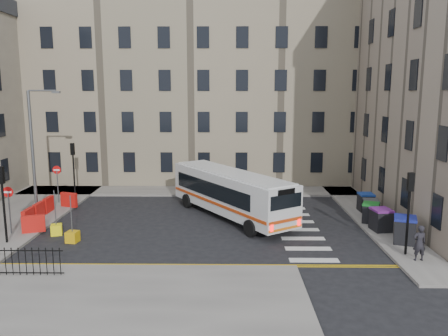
{
  "coord_description": "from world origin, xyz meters",
  "views": [
    {
      "loc": [
        -0.15,
        -26.13,
        8.06
      ],
      "look_at": [
        -0.48,
        2.86,
        3.0
      ],
      "focal_mm": 35.0,
      "sensor_mm": 36.0,
      "label": 1
    }
  ],
  "objects_px": {
    "wheelie_bin_c": "(371,213)",
    "wheelie_bin_d": "(371,208)",
    "wheelie_bin_a": "(405,230)",
    "wheelie_bin_e": "(366,202)",
    "wheelie_bin_b": "(381,220)",
    "bus": "(230,192)",
    "streetlamp": "(32,150)",
    "pedestrian": "(419,243)",
    "bollard_chevron": "(73,237)",
    "bollard_yellow": "(57,230)"
  },
  "relations": [
    {
      "from": "bus",
      "to": "bollard_yellow",
      "type": "relative_size",
      "value": 17.26
    },
    {
      "from": "wheelie_bin_c",
      "to": "bus",
      "type": "bearing_deg",
      "value": -166.97
    },
    {
      "from": "wheelie_bin_d",
      "to": "bollard_chevron",
      "type": "height_order",
      "value": "wheelie_bin_d"
    },
    {
      "from": "wheelie_bin_a",
      "to": "pedestrian",
      "type": "xyz_separation_m",
      "value": [
        -0.32,
        -2.53,
        0.16
      ]
    },
    {
      "from": "wheelie_bin_a",
      "to": "wheelie_bin_e",
      "type": "distance_m",
      "value": 6.28
    },
    {
      "from": "wheelie_bin_c",
      "to": "wheelie_bin_d",
      "type": "bearing_deg",
      "value": 94.21
    },
    {
      "from": "streetlamp",
      "to": "bollard_yellow",
      "type": "xyz_separation_m",
      "value": [
        3.0,
        -4.3,
        -4.04
      ]
    },
    {
      "from": "wheelie_bin_c",
      "to": "bollard_chevron",
      "type": "distance_m",
      "value": 17.55
    },
    {
      "from": "wheelie_bin_a",
      "to": "wheelie_bin_e",
      "type": "relative_size",
      "value": 1.31
    },
    {
      "from": "wheelie_bin_d",
      "to": "bollard_chevron",
      "type": "xyz_separation_m",
      "value": [
        -17.56,
        -4.44,
        -0.44
      ]
    },
    {
      "from": "bus",
      "to": "wheelie_bin_a",
      "type": "distance_m",
      "value": 10.62
    },
    {
      "from": "wheelie_bin_e",
      "to": "wheelie_bin_c",
      "type": "bearing_deg",
      "value": -102.04
    },
    {
      "from": "streetlamp",
      "to": "wheelie_bin_d",
      "type": "relative_size",
      "value": 6.97
    },
    {
      "from": "bus",
      "to": "wheelie_bin_c",
      "type": "xyz_separation_m",
      "value": [
        8.62,
        -1.48,
        -0.95
      ]
    },
    {
      "from": "wheelie_bin_d",
      "to": "wheelie_bin_e",
      "type": "distance_m",
      "value": 1.57
    },
    {
      "from": "wheelie_bin_b",
      "to": "wheelie_bin_e",
      "type": "relative_size",
      "value": 1.09
    },
    {
      "from": "bollard_yellow",
      "to": "pedestrian",
      "type": "bearing_deg",
      "value": -12.04
    },
    {
      "from": "wheelie_bin_e",
      "to": "bollard_yellow",
      "type": "height_order",
      "value": "wheelie_bin_e"
    },
    {
      "from": "wheelie_bin_c",
      "to": "wheelie_bin_d",
      "type": "xyz_separation_m",
      "value": [
        0.35,
        1.04,
        -0.02
      ]
    },
    {
      "from": "wheelie_bin_a",
      "to": "bollard_chevron",
      "type": "bearing_deg",
      "value": -160.64
    },
    {
      "from": "wheelie_bin_a",
      "to": "wheelie_bin_b",
      "type": "height_order",
      "value": "wheelie_bin_a"
    },
    {
      "from": "wheelie_bin_b",
      "to": "bus",
      "type": "bearing_deg",
      "value": 151.4
    },
    {
      "from": "bus",
      "to": "pedestrian",
      "type": "height_order",
      "value": "bus"
    },
    {
      "from": "streetlamp",
      "to": "wheelie_bin_b",
      "type": "height_order",
      "value": "streetlamp"
    },
    {
      "from": "wheelie_bin_d",
      "to": "wheelie_bin_e",
      "type": "relative_size",
      "value": 0.97
    },
    {
      "from": "wheelie_bin_a",
      "to": "wheelie_bin_c",
      "type": "bearing_deg",
      "value": 119.86
    },
    {
      "from": "streetlamp",
      "to": "bollard_chevron",
      "type": "bearing_deg",
      "value": -51.72
    },
    {
      "from": "wheelie_bin_a",
      "to": "bollard_yellow",
      "type": "relative_size",
      "value": 2.63
    },
    {
      "from": "wheelie_bin_a",
      "to": "wheelie_bin_c",
      "type": "relative_size",
      "value": 1.15
    },
    {
      "from": "bus",
      "to": "wheelie_bin_e",
      "type": "relative_size",
      "value": 8.63
    },
    {
      "from": "wheelie_bin_c",
      "to": "pedestrian",
      "type": "relative_size",
      "value": 0.79
    },
    {
      "from": "wheelie_bin_b",
      "to": "bollard_chevron",
      "type": "height_order",
      "value": "wheelie_bin_b"
    },
    {
      "from": "wheelie_bin_d",
      "to": "pedestrian",
      "type": "xyz_separation_m",
      "value": [
        -0.04,
        -7.24,
        0.28
      ]
    },
    {
      "from": "wheelie_bin_d",
      "to": "bus",
      "type": "bearing_deg",
      "value": -175.42
    },
    {
      "from": "wheelie_bin_d",
      "to": "wheelie_bin_b",
      "type": "bearing_deg",
      "value": -88.39
    },
    {
      "from": "bus",
      "to": "bollard_chevron",
      "type": "relative_size",
      "value": 17.26
    },
    {
      "from": "streetlamp",
      "to": "wheelie_bin_c",
      "type": "bearing_deg",
      "value": -5.61
    },
    {
      "from": "wheelie_bin_b",
      "to": "streetlamp",
      "type": "bearing_deg",
      "value": 161.23
    },
    {
      "from": "wheelie_bin_a",
      "to": "pedestrian",
      "type": "bearing_deg",
      "value": -76.88
    },
    {
      "from": "wheelie_bin_c",
      "to": "bollard_chevron",
      "type": "height_order",
      "value": "wheelie_bin_c"
    },
    {
      "from": "wheelie_bin_a",
      "to": "wheelie_bin_b",
      "type": "bearing_deg",
      "value": 125.04
    },
    {
      "from": "streetlamp",
      "to": "wheelie_bin_b",
      "type": "relative_size",
      "value": 6.22
    },
    {
      "from": "wheelie_bin_e",
      "to": "streetlamp",
      "type": "bearing_deg",
      "value": -179.78
    },
    {
      "from": "wheelie_bin_b",
      "to": "wheelie_bin_c",
      "type": "distance_m",
      "value": 1.62
    },
    {
      "from": "streetlamp",
      "to": "wheelie_bin_e",
      "type": "bearing_deg",
      "value": 1.26
    },
    {
      "from": "streetlamp",
      "to": "wheelie_bin_c",
      "type": "height_order",
      "value": "streetlamp"
    },
    {
      "from": "bus",
      "to": "wheelie_bin_d",
      "type": "height_order",
      "value": "bus"
    },
    {
      "from": "bollard_yellow",
      "to": "bollard_chevron",
      "type": "bearing_deg",
      "value": -42.0
    },
    {
      "from": "pedestrian",
      "to": "wheelie_bin_e",
      "type": "bearing_deg",
      "value": -96.03
    },
    {
      "from": "wheelie_bin_d",
      "to": "pedestrian",
      "type": "distance_m",
      "value": 7.25
    }
  ]
}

